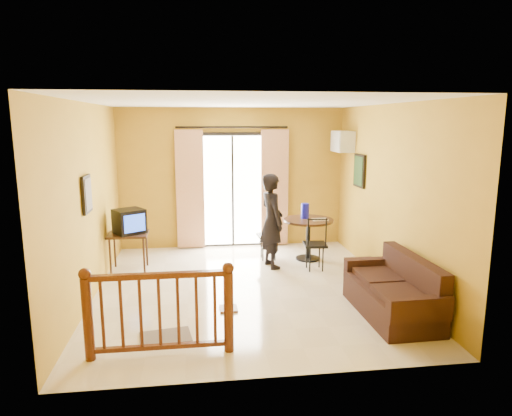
{
  "coord_description": "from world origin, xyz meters",
  "views": [
    {
      "loc": [
        -0.71,
        -6.63,
        2.54
      ],
      "look_at": [
        0.18,
        0.2,
        1.22
      ],
      "focal_mm": 32.0,
      "sensor_mm": 36.0,
      "label": 1
    }
  ],
  "objects": [
    {
      "name": "serving_tray",
      "position": [
        1.5,
        1.26,
        0.77
      ],
      "size": [
        0.28,
        0.19,
        0.02
      ],
      "primitive_type": "cube",
      "rotation": [
        0.0,
        0.0,
        -0.02
      ],
      "color": "silver",
      "rests_on": "dining_table"
    },
    {
      "name": "standing_person",
      "position": [
        0.56,
        1.01,
        0.83
      ],
      "size": [
        0.54,
        0.69,
        1.66
      ],
      "primitive_type": "imported",
      "rotation": [
        0.0,
        0.0,
        1.83
      ],
      "color": "black",
      "rests_on": "ground"
    },
    {
      "name": "water_jug",
      "position": [
        1.26,
        1.44,
        0.9
      ],
      "size": [
        0.15,
        0.15,
        0.28
      ],
      "primitive_type": "cylinder",
      "color": "#1213AF",
      "rests_on": "dining_table"
    },
    {
      "name": "room_shell",
      "position": [
        0.0,
        0.0,
        1.7
      ],
      "size": [
        5.0,
        5.0,
        5.0
      ],
      "color": "white",
      "rests_on": "ground"
    },
    {
      "name": "doormat",
      "position": [
        -1.13,
        -1.49,
        0.01
      ],
      "size": [
        0.65,
        0.49,
        0.02
      ],
      "primitive_type": "cube",
      "rotation": [
        0.0,
        0.0,
        0.16
      ],
      "color": "#5E534B",
      "rests_on": "ground"
    },
    {
      "name": "coffee_table",
      "position": [
        1.85,
        -0.19,
        0.24
      ],
      "size": [
        0.46,
        0.83,
        0.37
      ],
      "color": "black",
      "rests_on": "ground"
    },
    {
      "name": "stair_balustrade",
      "position": [
        -1.15,
        -1.9,
        0.56
      ],
      "size": [
        1.63,
        0.13,
        1.04
      ],
      "color": "#471E0F",
      "rests_on": "ground"
    },
    {
      "name": "dining_chairs",
      "position": [
        0.92,
        1.11,
        0.0
      ],
      "size": [
        1.13,
        1.15,
        0.95
      ],
      "color": "black",
      "rests_on": "ground"
    },
    {
      "name": "ground",
      "position": [
        0.0,
        0.0,
        0.0
      ],
      "size": [
        5.0,
        5.0,
        0.0
      ],
      "primitive_type": "plane",
      "color": "beige",
      "rests_on": "ground"
    },
    {
      "name": "bowl",
      "position": [
        1.85,
        -0.13,
        0.4
      ],
      "size": [
        0.23,
        0.23,
        0.06
      ],
      "primitive_type": "imported",
      "rotation": [
        0.0,
        0.0,
        0.16
      ],
      "color": "brown",
      "rests_on": "coffee_table"
    },
    {
      "name": "botanical_print",
      "position": [
        2.22,
        1.3,
        1.65
      ],
      "size": [
        0.05,
        0.5,
        0.6
      ],
      "color": "black",
      "rests_on": "room_shell"
    },
    {
      "name": "tv_table",
      "position": [
        -1.9,
        1.14,
        0.58
      ],
      "size": [
        0.66,
        0.55,
        0.66
      ],
      "color": "black",
      "rests_on": "ground"
    },
    {
      "name": "air_conditioner",
      "position": [
        2.09,
        1.95,
        2.15
      ],
      "size": [
        0.31,
        0.6,
        0.4
      ],
      "color": "silver",
      "rests_on": "room_shell"
    },
    {
      "name": "sofa",
      "position": [
        1.85,
        -1.22,
        0.3
      ],
      "size": [
        0.81,
        1.68,
        0.8
      ],
      "rotation": [
        0.0,
        0.0,
        0.02
      ],
      "color": "black",
      "rests_on": "ground"
    },
    {
      "name": "sandals",
      "position": [
        -0.33,
        -0.77,
        0.01
      ],
      "size": [
        0.24,
        0.25,
        0.03
      ],
      "color": "brown",
      "rests_on": "ground"
    },
    {
      "name": "television",
      "position": [
        -1.87,
        1.14,
        0.86
      ],
      "size": [
        0.61,
        0.6,
        0.41
      ],
      "rotation": [
        0.0,
        0.0,
        0.57
      ],
      "color": "black",
      "rests_on": "tv_table"
    },
    {
      "name": "dining_table",
      "position": [
        1.31,
        1.36,
        0.6
      ],
      "size": [
        0.92,
        0.92,
        0.76
      ],
      "color": "black",
      "rests_on": "ground"
    },
    {
      "name": "picture_left",
      "position": [
        -2.22,
        -0.2,
        1.55
      ],
      "size": [
        0.05,
        0.42,
        0.52
      ],
      "color": "black",
      "rests_on": "room_shell"
    },
    {
      "name": "balcony_door",
      "position": [
        0.0,
        2.43,
        1.19
      ],
      "size": [
        2.25,
        0.14,
        2.46
      ],
      "color": "black",
      "rests_on": "ground"
    }
  ]
}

